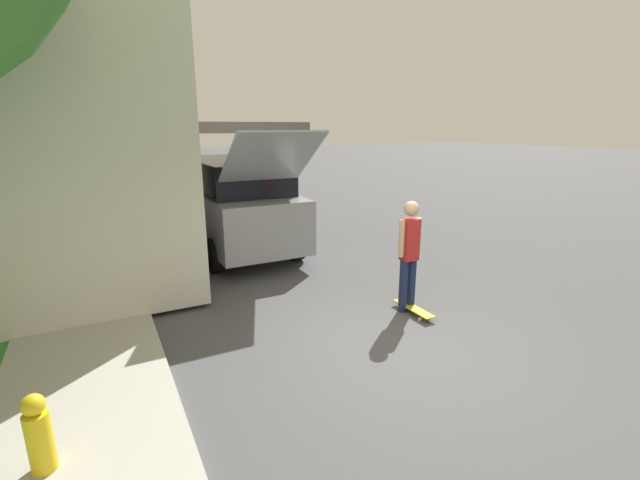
{
  "coord_description": "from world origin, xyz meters",
  "views": [
    {
      "loc": [
        -3.23,
        -4.02,
        2.89
      ],
      "look_at": [
        0.28,
        2.62,
        0.9
      ],
      "focal_mm": 24.0,
      "sensor_mm": 36.0,
      "label": 1
    }
  ],
  "objects_px": {
    "suv_parked": "(234,201)",
    "fire_hydrant": "(39,434)",
    "skateboarder": "(409,251)",
    "skateboard": "(413,309)",
    "car_down_street": "(188,177)"
  },
  "relations": [
    {
      "from": "suv_parked",
      "to": "fire_hydrant",
      "type": "relative_size",
      "value": 7.89
    },
    {
      "from": "suv_parked",
      "to": "skateboarder",
      "type": "bearing_deg",
      "value": -74.64
    },
    {
      "from": "skateboard",
      "to": "fire_hydrant",
      "type": "distance_m",
      "value": 5.07
    },
    {
      "from": "fire_hydrant",
      "to": "suv_parked",
      "type": "bearing_deg",
      "value": 60.11
    },
    {
      "from": "skateboarder",
      "to": "fire_hydrant",
      "type": "height_order",
      "value": "skateboarder"
    },
    {
      "from": "suv_parked",
      "to": "fire_hydrant",
      "type": "xyz_separation_m",
      "value": [
        -3.56,
        -6.2,
        -0.72
      ]
    },
    {
      "from": "skateboarder",
      "to": "fire_hydrant",
      "type": "xyz_separation_m",
      "value": [
        -4.9,
        -1.32,
        -0.57
      ]
    },
    {
      "from": "car_down_street",
      "to": "fire_hydrant",
      "type": "distance_m",
      "value": 17.19
    },
    {
      "from": "skateboarder",
      "to": "skateboard",
      "type": "bearing_deg",
      "value": -83.19
    },
    {
      "from": "car_down_street",
      "to": "skateboard",
      "type": "distance_m",
      "value": 15.45
    },
    {
      "from": "car_down_street",
      "to": "fire_hydrant",
      "type": "xyz_separation_m",
      "value": [
        -4.49,
        -16.59,
        -0.23
      ]
    },
    {
      "from": "car_down_street",
      "to": "skateboarder",
      "type": "relative_size",
      "value": 2.53
    },
    {
      "from": "car_down_street",
      "to": "skateboard",
      "type": "height_order",
      "value": "car_down_street"
    },
    {
      "from": "skateboard",
      "to": "fire_hydrant",
      "type": "bearing_deg",
      "value": -166.79
    },
    {
      "from": "car_down_street",
      "to": "suv_parked",
      "type": "bearing_deg",
      "value": -95.11
    }
  ]
}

